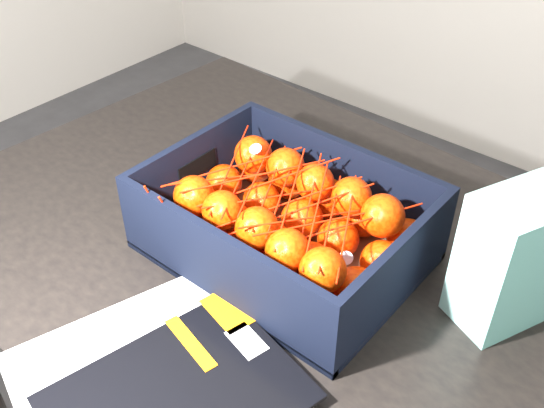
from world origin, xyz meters
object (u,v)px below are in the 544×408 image
Objects in this scene: table at (299,300)px; retail_carton at (513,259)px; magazine_stack at (156,382)px; produce_crate at (285,231)px.

retail_carton is at bearing 16.35° from table.
magazine_stack reaches higher than table.
retail_carton is at bearing 55.28° from magazine_stack.
retail_carton reaches higher than produce_crate.
produce_crate is at bearing 96.71° from magazine_stack.
retail_carton is (0.30, 0.09, 0.05)m from produce_crate.
table is 0.32m from magazine_stack.
produce_crate reaches higher than magazine_stack.
magazine_stack is at bearing -101.56° from retail_carton.
table is 0.35m from retail_carton.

